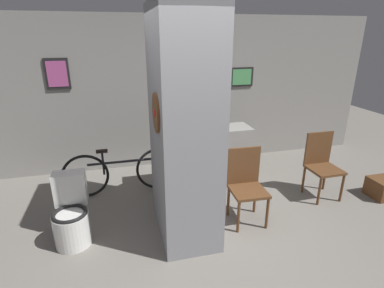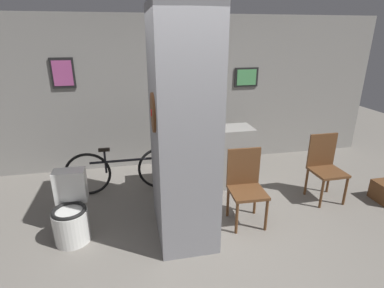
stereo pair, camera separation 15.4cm
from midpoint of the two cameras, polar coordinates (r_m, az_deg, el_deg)
ground_plane at (r=3.49m, az=2.14°, el=-20.67°), size 14.00×14.00×0.00m
wall_back at (r=5.32m, az=-4.59°, el=9.53°), size 8.00×0.09×2.60m
pillar_center at (r=3.34m, az=-0.63°, el=3.06°), size 0.67×1.15×2.60m
counter_shelf at (r=4.65m, az=4.12°, el=-2.71°), size 1.35×0.44×0.95m
toilet at (r=3.82m, az=-20.97°, el=-12.20°), size 0.40×0.56×0.78m
chair_near_pillar at (r=3.86m, az=11.33°, el=-7.43°), size 0.44×0.44×0.95m
chair_by_doorway at (r=4.74m, az=24.85°, el=-3.61°), size 0.43×0.43×0.95m
bicycle at (r=4.63m, az=-11.76°, el=-4.91°), size 1.74×0.42×0.72m
bottle_tall at (r=4.38m, az=3.20°, el=3.84°), size 0.07×0.07×0.28m
bottle_short at (r=4.48m, az=1.30°, el=3.81°), size 0.08×0.08×0.20m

